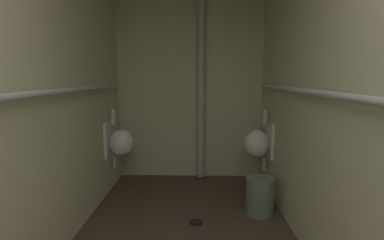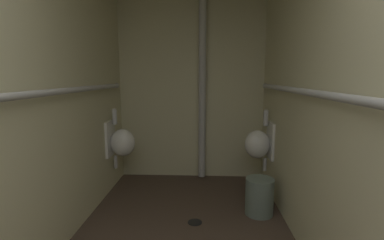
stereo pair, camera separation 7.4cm
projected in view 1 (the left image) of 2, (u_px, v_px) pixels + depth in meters
name	position (u px, v px, depth m)	size (l,w,h in m)	color
wall_left	(43.00, 91.00, 2.04)	(0.06, 3.81, 2.64)	beige
wall_right	(325.00, 92.00, 2.00)	(0.06, 3.81, 2.64)	beige
wall_back	(190.00, 84.00, 3.88)	(2.11, 0.06, 2.64)	beige
urinal_left_mid	(120.00, 142.00, 3.44)	(0.32, 0.30, 0.76)	white
urinal_right_mid	(258.00, 143.00, 3.39)	(0.32, 0.30, 0.76)	white
supply_pipe_left	(55.00, 92.00, 2.04)	(0.06, 3.09, 0.06)	#B2B2B2
supply_pipe_right	(312.00, 93.00, 2.01)	(0.06, 3.03, 0.06)	#B2B2B2
standpipe_back_wall	(201.00, 84.00, 3.76)	(0.10, 0.10, 2.59)	#B2B2B2
floor_drain	(196.00, 222.00, 2.75)	(0.14, 0.14, 0.01)	black
waste_bin	(260.00, 196.00, 2.91)	(0.29, 0.29, 0.38)	slate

